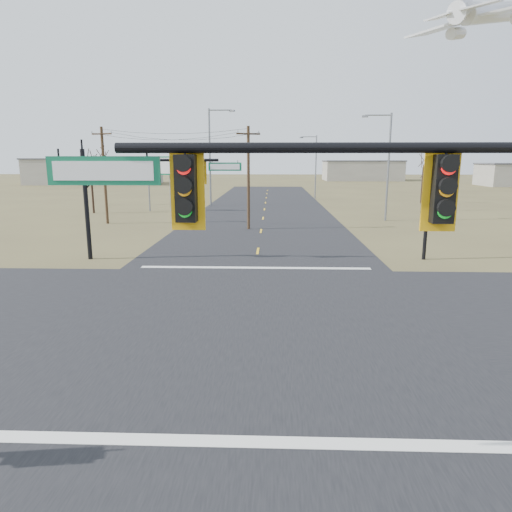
{
  "coord_description": "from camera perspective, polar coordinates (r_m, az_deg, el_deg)",
  "views": [
    {
      "loc": [
        0.85,
        -15.66,
        5.58
      ],
      "look_at": [
        0.27,
        1.0,
        2.04
      ],
      "focal_mm": 32.0,
      "sensor_mm": 36.0,
      "label": 1
    }
  ],
  "objects": [
    {
      "name": "ground",
      "position": [
        16.65,
        -1.06,
        -7.6
      ],
      "size": [
        320.0,
        320.0,
        0.0
      ],
      "primitive_type": "plane",
      "color": "brown",
      "rests_on": "ground"
    },
    {
      "name": "road_ew",
      "position": [
        16.65,
        -1.06,
        -7.56
      ],
      "size": [
        160.0,
        14.0,
        0.02
      ],
      "primitive_type": "cube",
      "color": "black",
      "rests_on": "ground"
    },
    {
      "name": "road_ns",
      "position": [
        16.64,
        -1.06,
        -7.56
      ],
      "size": [
        14.0,
        160.0,
        0.02
      ],
      "primitive_type": "cube",
      "color": "black",
      "rests_on": "ground"
    },
    {
      "name": "stop_bar_near",
      "position": [
        9.91,
        -3.55,
        -22.11
      ],
      "size": [
        12.0,
        0.4,
        0.01
      ],
      "primitive_type": "cube",
      "color": "silver",
      "rests_on": "road_ns"
    },
    {
      "name": "stop_bar_far",
      "position": [
        23.83,
        -0.1,
        -1.47
      ],
      "size": [
        12.0,
        0.4,
        0.01
      ],
      "primitive_type": "cube",
      "color": "silver",
      "rests_on": "road_ns"
    },
    {
      "name": "mast_arm_near",
      "position": [
        7.74,
        22.29,
        4.16
      ],
      "size": [
        10.33,
        0.42,
        6.36
      ],
      "rotation": [
        0.0,
        0.0,
        -0.03
      ],
      "color": "black",
      "rests_on": "ground"
    },
    {
      "name": "mast_arm_far",
      "position": [
        26.14,
        -13.96,
        9.19
      ],
      "size": [
        8.82,
        0.45,
        6.14
      ],
      "rotation": [
        0.0,
        0.0,
        -0.09
      ],
      "color": "black",
      "rests_on": "ground"
    },
    {
      "name": "pedestal_signal_ne",
      "position": [
        27.07,
        20.82,
        6.84
      ],
      "size": [
        0.59,
        0.52,
        4.92
      ],
      "rotation": [
        0.0,
        0.0,
        -0.07
      ],
      "color": "black",
      "rests_on": "ground"
    },
    {
      "name": "utility_pole_near",
      "position": [
        36.86,
        -0.95,
        9.96
      ],
      "size": [
        1.86,
        0.92,
        8.13
      ],
      "rotation": [
        0.0,
        0.0,
        0.42
      ],
      "color": "#45321D",
      "rests_on": "ground"
    },
    {
      "name": "utility_pole_far",
      "position": [
        42.32,
        -18.43,
        9.74
      ],
      "size": [
        1.95,
        0.8,
        8.31
      ],
      "rotation": [
        0.0,
        0.0,
        -0.34
      ],
      "color": "#45321D",
      "rests_on": "ground"
    },
    {
      "name": "highway_sign",
      "position": [
        51.1,
        -12.03,
        10.17
      ],
      "size": [
        3.08,
        0.79,
        5.89
      ],
      "rotation": [
        0.0,
        0.0,
        -0.23
      ],
      "color": "slate",
      "rests_on": "ground"
    },
    {
      "name": "streetlight_a",
      "position": [
        43.8,
        15.98,
        11.31
      ],
      "size": [
        2.69,
        0.38,
        9.63
      ],
      "rotation": [
        0.0,
        0.0,
        -0.29
      ],
      "color": "slate",
      "rests_on": "ground"
    },
    {
      "name": "streetlight_b",
      "position": [
        66.72,
        7.32,
        11.39
      ],
      "size": [
        2.49,
        0.39,
        8.89
      ],
      "rotation": [
        0.0,
        0.0,
        0.39
      ],
      "color": "slate",
      "rests_on": "ground"
    },
    {
      "name": "streetlight_c",
      "position": [
        56.39,
        -5.55,
        12.82
      ],
      "size": [
        3.21,
        0.53,
        11.46
      ],
      "rotation": [
        0.0,
        0.0,
        -0.44
      ],
      "color": "slate",
      "rests_on": "ground"
    },
    {
      "name": "bare_tree_a",
      "position": [
        51.26,
        -20.04,
        11.27
      ],
      "size": [
        2.99,
        2.99,
        7.03
      ],
      "rotation": [
        0.0,
        0.0,
        0.04
      ],
      "color": "black",
      "rests_on": "ground"
    },
    {
      "name": "bare_tree_b",
      "position": [
        59.59,
        -18.59,
        11.85
      ],
      "size": [
        3.8,
        3.8,
        7.58
      ],
      "rotation": [
        0.0,
        0.0,
        -0.35
      ],
      "color": "black",
      "rests_on": "ground"
    },
    {
      "name": "bare_tree_c",
      "position": [
        53.65,
        20.59,
        10.05
      ],
      "size": [
        3.18,
        3.18,
        5.68
      ],
      "rotation": [
        0.0,
        0.0,
        0.43
      ],
      "color": "black",
      "rests_on": "ground"
    },
    {
      "name": "bare_tree_d",
      "position": [
        63.03,
        20.26,
        11.29
      ],
      "size": [
        3.16,
        3.16,
        6.94
      ],
      "rotation": [
        0.0,
        0.0,
        -0.23
      ],
      "color": "black",
      "rests_on": "ground"
    },
    {
      "name": "warehouse_left",
      "position": [
        113.32,
        -19.43,
        9.9
      ],
      "size": [
        28.0,
        14.0,
        5.5
      ],
      "primitive_type": "cube",
      "color": "#9F9A8D",
      "rests_on": "ground"
    },
    {
      "name": "warehouse_mid",
      "position": [
        128.0,
        13.1,
        10.31
      ],
      "size": [
        20.0,
        12.0,
        5.0
      ],
      "primitive_type": "cube",
      "color": "#9F9A8D",
      "rests_on": "ground"
    },
    {
      "name": "jet_airliner",
      "position": [
        91.53,
        27.06,
        25.5
      ],
      "size": [
        28.78,
        28.51,
        12.97
      ],
      "rotation": [
        0.0,
        -0.2,
        0.63
      ],
      "color": "silver"
    }
  ]
}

